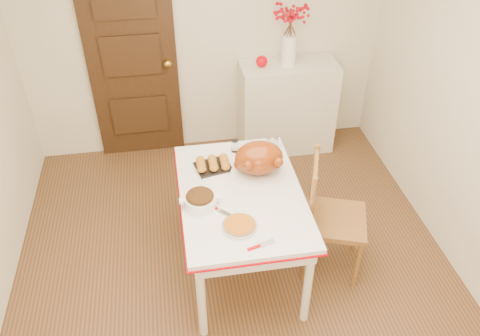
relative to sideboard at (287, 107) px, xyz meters
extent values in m
cube|color=#4A2D15|center=(-0.81, -1.78, -0.48)|extent=(3.50, 4.00, 0.00)
cube|color=beige|center=(-0.81, 0.22, 0.77)|extent=(3.50, 0.00, 2.50)
cube|color=#311F10|center=(-1.51, 0.19, 0.55)|extent=(0.85, 0.06, 2.06)
cube|color=beige|center=(0.00, 0.00, 0.00)|extent=(0.96, 0.43, 0.96)
sphere|color=#C30108|center=(-0.28, 0.00, 0.54)|extent=(0.11, 0.11, 0.11)
cylinder|color=#B05A0E|center=(-0.83, -1.97, 0.33)|extent=(0.29, 0.29, 0.05)
cylinder|color=white|center=(-0.72, -1.10, 0.35)|extent=(0.06, 0.06, 0.10)
camera|label=1|loc=(-1.21, -4.24, 2.57)|focal=36.51mm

